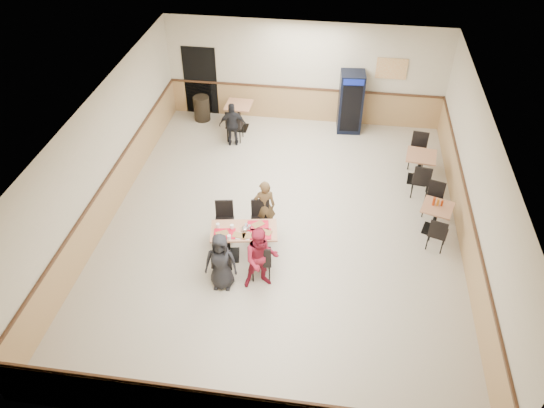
% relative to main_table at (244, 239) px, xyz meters
% --- Properties ---
extents(ground, '(10.00, 10.00, 0.00)m').
position_rel_main_table_xyz_m(ground, '(0.67, 1.06, -0.49)').
color(ground, beige).
rests_on(ground, ground).
extents(room_shell, '(10.00, 10.00, 10.00)m').
position_rel_main_table_xyz_m(room_shell, '(2.44, 3.61, 0.09)').
color(room_shell, silver).
rests_on(room_shell, ground).
extents(main_table, '(1.47, 0.91, 0.74)m').
position_rel_main_table_xyz_m(main_table, '(0.00, 0.00, 0.00)').
color(main_table, black).
rests_on(main_table, ground).
extents(main_chairs, '(1.48, 1.80, 0.93)m').
position_rel_main_table_xyz_m(main_chairs, '(-0.05, -0.01, -0.02)').
color(main_chairs, black).
rests_on(main_chairs, ground).
extents(diner_woman_left, '(0.67, 0.46, 1.32)m').
position_rel_main_table_xyz_m(diner_woman_left, '(-0.29, -0.90, 0.17)').
color(diner_woman_left, black).
rests_on(diner_woman_left, ground).
extents(diner_woman_right, '(0.84, 0.73, 1.45)m').
position_rel_main_table_xyz_m(diner_woman_right, '(0.48, -0.77, 0.23)').
color(diner_woman_right, maroon).
rests_on(diner_woman_right, ground).
extents(diner_man_opposite, '(0.56, 0.44, 1.35)m').
position_rel_main_table_xyz_m(diner_man_opposite, '(0.29, 0.90, 0.19)').
color(diner_man_opposite, brown).
rests_on(diner_man_opposite, ground).
extents(lone_diner, '(0.79, 0.43, 1.27)m').
position_rel_main_table_xyz_m(lone_diner, '(-1.13, 4.37, 0.14)').
color(lone_diner, black).
rests_on(lone_diner, ground).
extents(tabletop_clutter, '(1.22, 0.75, 0.12)m').
position_rel_main_table_xyz_m(tabletop_clutter, '(0.02, -0.06, 0.27)').
color(tabletop_clutter, red).
rests_on(tabletop_clutter, main_table).
extents(side_table_near, '(0.81, 0.81, 0.69)m').
position_rel_main_table_xyz_m(side_table_near, '(4.08, 1.42, -0.03)').
color(side_table_near, black).
rests_on(side_table_near, ground).
extents(side_table_near_chair_south, '(0.51, 0.51, 0.88)m').
position_rel_main_table_xyz_m(side_table_near_chair_south, '(4.08, 0.86, -0.05)').
color(side_table_near_chair_south, black).
rests_on(side_table_near_chair_south, ground).
extents(side_table_near_chair_north, '(0.51, 0.51, 0.88)m').
position_rel_main_table_xyz_m(side_table_near_chair_north, '(4.08, 1.97, -0.05)').
color(side_table_near_chair_north, black).
rests_on(side_table_near_chair_north, ground).
extents(side_table_far, '(0.81, 0.81, 0.77)m').
position_rel_main_table_xyz_m(side_table_far, '(3.86, 3.35, 0.02)').
color(side_table_far, black).
rests_on(side_table_far, ground).
extents(side_table_far_chair_south, '(0.51, 0.51, 0.98)m').
position_rel_main_table_xyz_m(side_table_far_chair_south, '(3.86, 2.73, -0.00)').
color(side_table_far_chair_south, black).
rests_on(side_table_far_chair_south, ground).
extents(side_table_far_chair_north, '(0.51, 0.51, 0.98)m').
position_rel_main_table_xyz_m(side_table_far_chair_north, '(3.86, 3.96, -0.00)').
color(side_table_far_chair_north, black).
rests_on(side_table_far_chair_north, ground).
extents(condiment_caddy, '(0.23, 0.06, 0.20)m').
position_rel_main_table_xyz_m(condiment_caddy, '(4.05, 1.47, 0.29)').
color(condiment_caddy, '#A7300B').
rests_on(condiment_caddy, side_table_near).
extents(back_table, '(0.76, 0.76, 0.79)m').
position_rel_main_table_xyz_m(back_table, '(-1.13, 5.26, 0.03)').
color(back_table, black).
rests_on(back_table, ground).
extents(back_table_chair_lone, '(0.48, 0.48, 1.00)m').
position_rel_main_table_xyz_m(back_table_chair_lone, '(-1.13, 4.63, 0.01)').
color(back_table_chair_lone, black).
rests_on(back_table_chair_lone, ground).
extents(pepsi_cooler, '(0.72, 0.73, 1.77)m').
position_rel_main_table_xyz_m(pepsi_cooler, '(2.04, 5.66, 0.40)').
color(pepsi_cooler, black).
rests_on(pepsi_cooler, ground).
extents(trash_bin, '(0.47, 0.47, 0.75)m').
position_rel_main_table_xyz_m(trash_bin, '(-2.34, 5.61, -0.12)').
color(trash_bin, black).
rests_on(trash_bin, ground).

